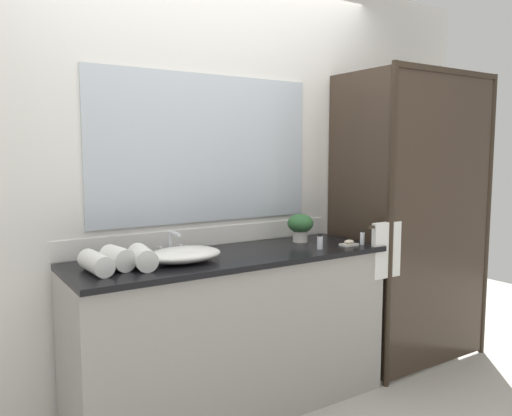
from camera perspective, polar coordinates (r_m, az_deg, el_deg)
ground_plane at (r=3.12m, az=-2.48°, el=-21.63°), size 8.00×8.00×0.00m
wall_back_with_mirror at (r=3.07m, az=-5.87°, el=3.28°), size 4.40×0.06×2.60m
vanity_cabinet at (r=2.95m, az=-2.62°, el=-13.80°), size 1.80×0.58×0.90m
shower_enclosure at (r=3.48m, az=17.46°, el=-1.31°), size 1.20×0.59×2.00m
sink_basin at (r=2.64m, az=-8.11°, el=-5.22°), size 0.40×0.28×0.08m
faucet at (r=2.79m, az=-9.54°, el=-4.45°), size 0.17×0.14×0.14m
potted_plant at (r=3.20m, az=5.01°, el=-1.96°), size 0.16×0.16×0.18m
soap_dish at (r=3.13m, az=10.42°, el=-3.93°), size 0.10×0.07×0.04m
amenity_bottle_body_wash at (r=2.98m, az=7.21°, el=-3.80°), size 0.03×0.03×0.09m
amenity_bottle_conditioner at (r=3.16m, az=11.88°, el=-3.32°), size 0.03×0.03×0.09m
amenity_bottle_shampoo at (r=3.35m, az=5.54°, el=-2.77°), size 0.03×0.03×0.08m
rolled_towel_near_edge at (r=2.49m, az=-17.57°, el=-5.91°), size 0.11×0.25×0.10m
rolled_towel_middle at (r=2.54m, az=-15.31°, el=-5.46°), size 0.14×0.20×0.11m
rolled_towel_far_edge at (r=2.54m, az=-12.66°, el=-5.44°), size 0.14×0.24×0.11m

